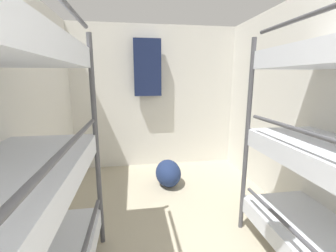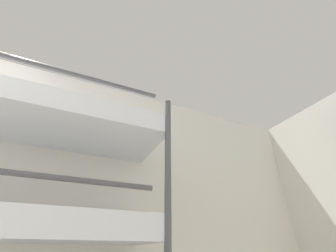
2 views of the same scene
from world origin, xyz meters
TOP-DOWN VIEW (x-y plane):
  - wall_right at (1.42, 2.11)m, footprint 0.06×4.33m
  - wall_back at (0.00, 4.24)m, footprint 2.89×0.06m
  - duffel_bag at (0.10, 3.37)m, footprint 0.37×0.53m
  - hanging_coat at (-0.13, 4.09)m, footprint 0.44×0.12m

SIDE VIEW (x-z plane):
  - duffel_bag at x=0.10m, z-range 0.00..0.37m
  - wall_back at x=0.00m, z-range 0.00..2.41m
  - wall_right at x=1.42m, z-range 0.00..2.41m
  - hanging_coat at x=-0.13m, z-range 1.26..2.16m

